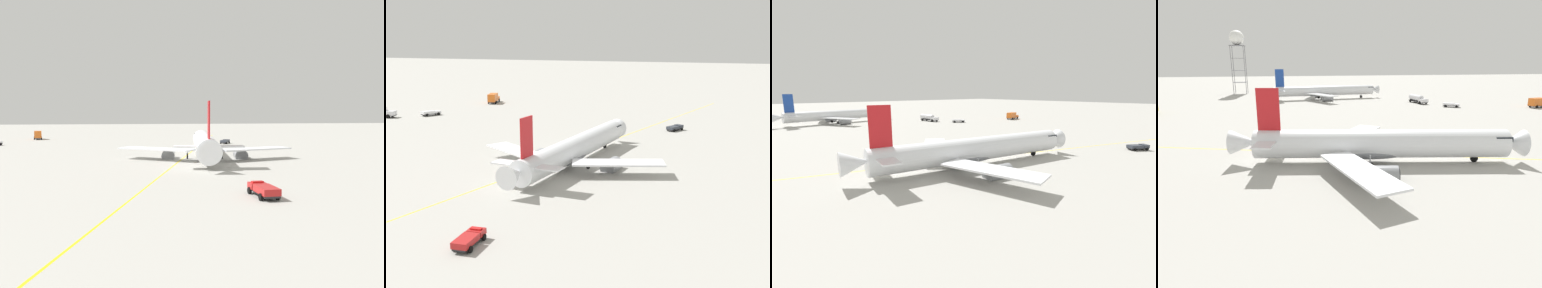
# 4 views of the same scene
# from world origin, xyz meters

# --- Properties ---
(ground_plane) EXTENTS (600.00, 600.00, 0.00)m
(ground_plane) POSITION_xyz_m (0.00, 0.00, 0.00)
(ground_plane) COLOR #ADAAA3
(airliner_main) EXTENTS (42.70, 33.89, 11.58)m
(airliner_main) POSITION_xyz_m (1.43, -1.41, 2.63)
(airliner_main) COLOR white
(airliner_main) RESTS_ON ground_plane
(catering_truck_truck) EXTENTS (8.14, 3.97, 3.10)m
(catering_truck_truck) POSITION_xyz_m (69.10, 44.61, 1.66)
(catering_truck_truck) COLOR #232326
(catering_truck_truck) RESTS_ON ground_plane
(ops_pickup_truck) EXTENTS (5.03, 2.14, 1.41)m
(ops_pickup_truck) POSITION_xyz_m (-34.62, 0.37, 0.81)
(ops_pickup_truck) COLOR #232326
(ops_pickup_truck) RESTS_ON ground_plane
(baggage_truck_truck) EXTENTS (4.58, 3.88, 1.22)m
(baggage_truck_truck) POSITION_xyz_m (37.59, -16.14, 0.72)
(baggage_truck_truck) COLOR #232326
(baggage_truck_truck) RESTS_ON ground_plane
(taxiway_centreline) EXTENTS (170.77, 55.44, 0.01)m
(taxiway_centreline) POSITION_xyz_m (1.68, 2.98, 0.00)
(taxiway_centreline) COLOR yellow
(taxiway_centreline) RESTS_ON ground_plane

